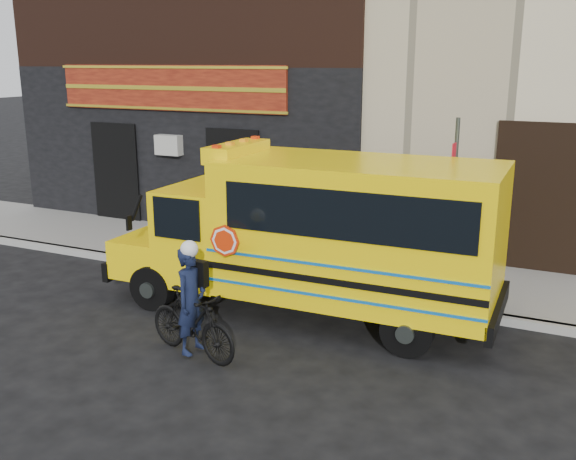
{
  "coord_description": "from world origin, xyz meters",
  "views": [
    {
      "loc": [
        4.55,
        -8.06,
        4.31
      ],
      "look_at": [
        -0.08,
        1.85,
        1.41
      ],
      "focal_mm": 40.0,
      "sensor_mm": 36.0,
      "label": 1
    }
  ],
  "objects_px": {
    "school_bus": "(321,231)",
    "cyclist": "(192,304)",
    "sign_pole": "(452,205)",
    "bicycle": "(192,323)"
  },
  "relations": [
    {
      "from": "school_bus",
      "to": "bicycle",
      "type": "height_order",
      "value": "school_bus"
    },
    {
      "from": "school_bus",
      "to": "cyclist",
      "type": "relative_size",
      "value": 4.26
    },
    {
      "from": "sign_pole",
      "to": "cyclist",
      "type": "relative_size",
      "value": 2.07
    },
    {
      "from": "sign_pole",
      "to": "bicycle",
      "type": "height_order",
      "value": "sign_pole"
    },
    {
      "from": "cyclist",
      "to": "bicycle",
      "type": "bearing_deg",
      "value": -146.78
    },
    {
      "from": "school_bus",
      "to": "cyclist",
      "type": "distance_m",
      "value": 2.62
    },
    {
      "from": "sign_pole",
      "to": "bicycle",
      "type": "distance_m",
      "value": 5.03
    },
    {
      "from": "school_bus",
      "to": "bicycle",
      "type": "relative_size",
      "value": 4.0
    },
    {
      "from": "sign_pole",
      "to": "bicycle",
      "type": "bearing_deg",
      "value": -128.18
    },
    {
      "from": "sign_pole",
      "to": "cyclist",
      "type": "distance_m",
      "value": 4.94
    }
  ]
}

